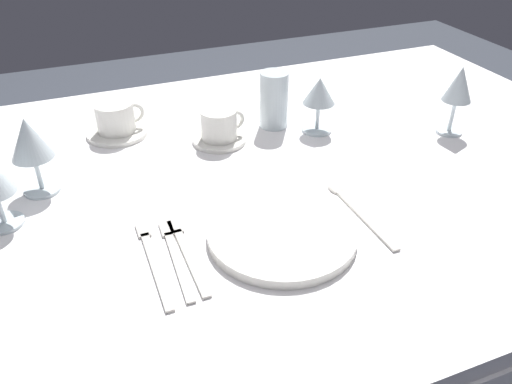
{
  "coord_description": "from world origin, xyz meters",
  "views": [
    {
      "loc": [
        -0.31,
        -0.84,
        1.29
      ],
      "look_at": [
        -0.01,
        -0.1,
        0.76
      ],
      "focal_mm": 35.99,
      "sensor_mm": 36.0,
      "label": 1
    }
  ],
  "objects_px": {
    "coffee_cup_left": "(116,117)",
    "fork_inner": "(175,255)",
    "drink_tumbler": "(274,100)",
    "coffee_cup_right": "(218,124)",
    "dinner_plate": "(282,234)",
    "wine_glass_centre": "(458,87)",
    "spoon_soup": "(353,206)",
    "wine_glass_far": "(29,142)",
    "fork_outer": "(187,252)",
    "fork_salad": "(153,259)",
    "wine_glass_left": "(319,94)"
  },
  "relations": [
    {
      "from": "coffee_cup_left",
      "to": "fork_inner",
      "type": "bearing_deg",
      "value": -88.11
    },
    {
      "from": "drink_tumbler",
      "to": "coffee_cup_right",
      "type": "bearing_deg",
      "value": -168.94
    },
    {
      "from": "dinner_plate",
      "to": "wine_glass_centre",
      "type": "relative_size",
      "value": 1.59
    },
    {
      "from": "spoon_soup",
      "to": "coffee_cup_right",
      "type": "distance_m",
      "value": 0.37
    },
    {
      "from": "spoon_soup",
      "to": "wine_glass_far",
      "type": "relative_size",
      "value": 1.44
    },
    {
      "from": "fork_outer",
      "to": "fork_inner",
      "type": "bearing_deg",
      "value": -174.35
    },
    {
      "from": "spoon_soup",
      "to": "coffee_cup_left",
      "type": "bearing_deg",
      "value": 127.78
    },
    {
      "from": "coffee_cup_left",
      "to": "fork_salad",
      "type": "bearing_deg",
      "value": -92.52
    },
    {
      "from": "dinner_plate",
      "to": "drink_tumbler",
      "type": "bearing_deg",
      "value": 68.6
    },
    {
      "from": "coffee_cup_right",
      "to": "drink_tumbler",
      "type": "height_order",
      "value": "drink_tumbler"
    },
    {
      "from": "wine_glass_left",
      "to": "drink_tumbler",
      "type": "bearing_deg",
      "value": 144.08
    },
    {
      "from": "wine_glass_far",
      "to": "drink_tumbler",
      "type": "relative_size",
      "value": 1.16
    },
    {
      "from": "coffee_cup_right",
      "to": "drink_tumbler",
      "type": "distance_m",
      "value": 0.15
    },
    {
      "from": "dinner_plate",
      "to": "spoon_soup",
      "type": "xyz_separation_m",
      "value": [
        0.16,
        0.03,
        -0.01
      ]
    },
    {
      "from": "coffee_cup_left",
      "to": "wine_glass_centre",
      "type": "bearing_deg",
      "value": -20.82
    },
    {
      "from": "spoon_soup",
      "to": "wine_glass_centre",
      "type": "height_order",
      "value": "wine_glass_centre"
    },
    {
      "from": "fork_outer",
      "to": "drink_tumbler",
      "type": "relative_size",
      "value": 1.55
    },
    {
      "from": "fork_outer",
      "to": "wine_glass_centre",
      "type": "relative_size",
      "value": 1.28
    },
    {
      "from": "fork_outer",
      "to": "wine_glass_far",
      "type": "distance_m",
      "value": 0.37
    },
    {
      "from": "wine_glass_left",
      "to": "wine_glass_far",
      "type": "distance_m",
      "value": 0.62
    },
    {
      "from": "fork_salad",
      "to": "drink_tumbler",
      "type": "height_order",
      "value": "drink_tumbler"
    },
    {
      "from": "dinner_plate",
      "to": "wine_glass_far",
      "type": "relative_size",
      "value": 1.65
    },
    {
      "from": "dinner_plate",
      "to": "coffee_cup_right",
      "type": "distance_m",
      "value": 0.37
    },
    {
      "from": "dinner_plate",
      "to": "drink_tumbler",
      "type": "xyz_separation_m",
      "value": [
        0.16,
        0.4,
        0.06
      ]
    },
    {
      "from": "coffee_cup_left",
      "to": "wine_glass_centre",
      "type": "height_order",
      "value": "wine_glass_centre"
    },
    {
      "from": "coffee_cup_right",
      "to": "wine_glass_centre",
      "type": "bearing_deg",
      "value": -16.58
    },
    {
      "from": "wine_glass_left",
      "to": "fork_inner",
      "type": "bearing_deg",
      "value": -142.95
    },
    {
      "from": "wine_glass_left",
      "to": "fork_salad",
      "type": "bearing_deg",
      "value": -145.54
    },
    {
      "from": "fork_salad",
      "to": "wine_glass_centre",
      "type": "relative_size",
      "value": 1.4
    },
    {
      "from": "fork_inner",
      "to": "dinner_plate",
      "type": "bearing_deg",
      "value": -6.25
    },
    {
      "from": "dinner_plate",
      "to": "wine_glass_centre",
      "type": "bearing_deg",
      "value": 22.53
    },
    {
      "from": "spoon_soup",
      "to": "drink_tumbler",
      "type": "relative_size",
      "value": 1.67
    },
    {
      "from": "spoon_soup",
      "to": "coffee_cup_right",
      "type": "height_order",
      "value": "coffee_cup_right"
    },
    {
      "from": "spoon_soup",
      "to": "coffee_cup_left",
      "type": "relative_size",
      "value": 2.0
    },
    {
      "from": "wine_glass_left",
      "to": "drink_tumbler",
      "type": "xyz_separation_m",
      "value": [
        -0.09,
        0.06,
        -0.02
      ]
    },
    {
      "from": "fork_outer",
      "to": "coffee_cup_left",
      "type": "bearing_deg",
      "value": 94.22
    },
    {
      "from": "fork_outer",
      "to": "fork_inner",
      "type": "distance_m",
      "value": 0.02
    },
    {
      "from": "dinner_plate",
      "to": "fork_inner",
      "type": "relative_size",
      "value": 1.24
    },
    {
      "from": "fork_inner",
      "to": "drink_tumbler",
      "type": "xyz_separation_m",
      "value": [
        0.34,
        0.38,
        0.06
      ]
    },
    {
      "from": "fork_inner",
      "to": "spoon_soup",
      "type": "height_order",
      "value": "spoon_soup"
    },
    {
      "from": "fork_inner",
      "to": "fork_salad",
      "type": "relative_size",
      "value": 0.92
    },
    {
      "from": "spoon_soup",
      "to": "wine_glass_left",
      "type": "bearing_deg",
      "value": 74.95
    },
    {
      "from": "fork_salad",
      "to": "wine_glass_centre",
      "type": "distance_m",
      "value": 0.78
    },
    {
      "from": "dinner_plate",
      "to": "wine_glass_left",
      "type": "xyz_separation_m",
      "value": [
        0.24,
        0.34,
        0.08
      ]
    },
    {
      "from": "fork_inner",
      "to": "fork_outer",
      "type": "bearing_deg",
      "value": 5.65
    },
    {
      "from": "spoon_soup",
      "to": "wine_glass_left",
      "type": "relative_size",
      "value": 1.7
    },
    {
      "from": "fork_salad",
      "to": "spoon_soup",
      "type": "height_order",
      "value": "spoon_soup"
    },
    {
      "from": "dinner_plate",
      "to": "fork_outer",
      "type": "distance_m",
      "value": 0.16
    },
    {
      "from": "spoon_soup",
      "to": "fork_inner",
      "type": "bearing_deg",
      "value": -177.77
    },
    {
      "from": "wine_glass_centre",
      "to": "drink_tumbler",
      "type": "distance_m",
      "value": 0.42
    }
  ]
}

